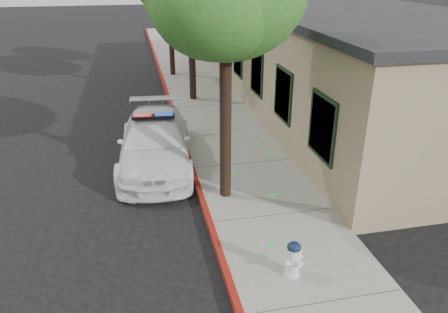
# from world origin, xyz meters

# --- Properties ---
(ground) EXTENTS (120.00, 120.00, 0.00)m
(ground) POSITION_xyz_m (0.00, 0.00, 0.00)
(ground) COLOR black
(ground) RESTS_ON ground
(sidewalk) EXTENTS (3.20, 60.00, 0.15)m
(sidewalk) POSITION_xyz_m (1.60, 3.00, 0.07)
(sidewalk) COLOR gray
(sidewalk) RESTS_ON ground
(red_curb) EXTENTS (0.14, 60.00, 0.16)m
(red_curb) POSITION_xyz_m (0.06, 3.00, 0.08)
(red_curb) COLOR maroon
(red_curb) RESTS_ON ground
(clapboard_building) EXTENTS (7.30, 20.89, 4.24)m
(clapboard_building) POSITION_xyz_m (6.69, 9.00, 2.13)
(clapboard_building) COLOR #978563
(clapboard_building) RESTS_ON ground
(police_car) EXTENTS (2.58, 5.41, 1.64)m
(police_car) POSITION_xyz_m (-0.95, 3.80, 0.76)
(police_car) COLOR white
(police_car) RESTS_ON ground
(fire_hydrant) EXTENTS (0.44, 0.38, 0.77)m
(fire_hydrant) POSITION_xyz_m (1.32, -2.15, 0.54)
(fire_hydrant) COLOR silver
(fire_hydrant) RESTS_ON sidewalk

